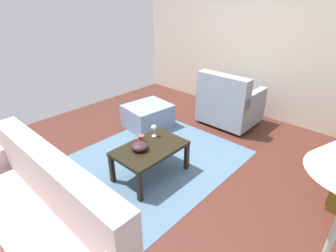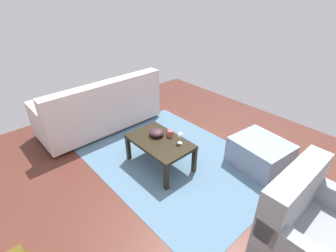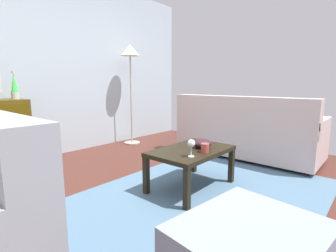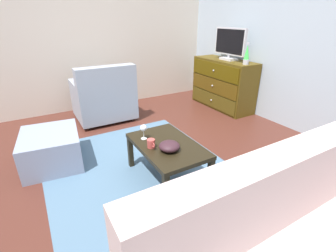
% 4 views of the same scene
% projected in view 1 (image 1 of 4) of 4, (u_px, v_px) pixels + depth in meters
% --- Properties ---
extents(ground_plane, '(5.26, 5.09, 0.05)m').
position_uv_depth(ground_plane, '(166.00, 166.00, 3.50)').
color(ground_plane, '#4B241C').
extents(wall_plain_left, '(0.12, 5.09, 2.66)m').
position_uv_depth(wall_plain_left, '(262.00, 39.00, 4.45)').
color(wall_plain_left, beige).
rests_on(wall_plain_left, ground_plane).
extents(area_rug, '(2.60, 1.90, 0.01)m').
position_uv_depth(area_rug, '(145.00, 165.00, 3.48)').
color(area_rug, slate).
rests_on(area_rug, ground_plane).
extents(coffee_table, '(0.85, 0.55, 0.41)m').
position_uv_depth(coffee_table, '(150.00, 151.00, 3.14)').
color(coffee_table, black).
rests_on(coffee_table, ground_plane).
extents(wine_glass, '(0.07, 0.07, 0.16)m').
position_uv_depth(wine_glass, '(154.00, 128.00, 3.30)').
color(wine_glass, silver).
rests_on(wine_glass, coffee_table).
extents(mug, '(0.11, 0.08, 0.08)m').
position_uv_depth(mug, '(141.00, 139.00, 3.21)').
color(mug, '#AC433D').
rests_on(mug, coffee_table).
extents(bowl_decorative, '(0.20, 0.20, 0.09)m').
position_uv_depth(bowl_decorative, '(140.00, 146.00, 3.04)').
color(bowl_decorative, '#321C23').
rests_on(bowl_decorative, coffee_table).
extents(couch_large, '(0.85, 1.96, 0.89)m').
position_uv_depth(couch_large, '(31.00, 225.00, 2.16)').
color(couch_large, '#332319').
rests_on(couch_large, ground_plane).
extents(armchair, '(0.80, 0.88, 0.91)m').
position_uv_depth(armchair, '(229.00, 103.00, 4.43)').
color(armchair, '#332319').
rests_on(armchair, ground_plane).
extents(ottoman, '(0.77, 0.68, 0.38)m').
position_uv_depth(ottoman, '(148.00, 116.00, 4.40)').
color(ottoman, gray).
rests_on(ottoman, ground_plane).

